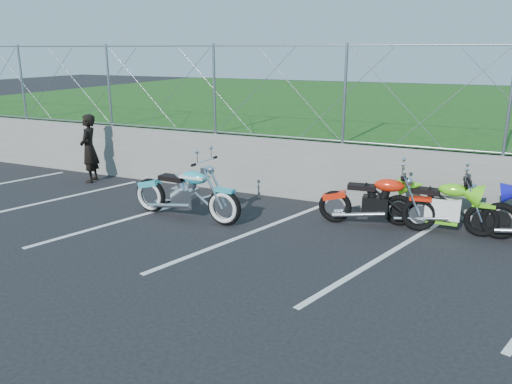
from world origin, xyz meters
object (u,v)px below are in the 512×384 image
at_px(sportbike_green, 442,207).
at_px(person_standing, 89,149).
at_px(cruiser_turquoise, 187,195).
at_px(naked_orange, 378,203).

distance_m(sportbike_green, person_standing, 8.23).
distance_m(cruiser_turquoise, person_standing, 3.98).
xyz_separation_m(cruiser_turquoise, sportbike_green, (4.52, 1.29, -0.03)).
relative_size(cruiser_turquoise, person_standing, 1.45).
distance_m(cruiser_turquoise, sportbike_green, 4.71).
relative_size(cruiser_turquoise, sportbike_green, 1.21).
distance_m(naked_orange, person_standing, 7.15).
bearing_deg(person_standing, sportbike_green, 66.88).
bearing_deg(sportbike_green, cruiser_turquoise, -164.31).
relative_size(cruiser_turquoise, naked_orange, 1.13).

